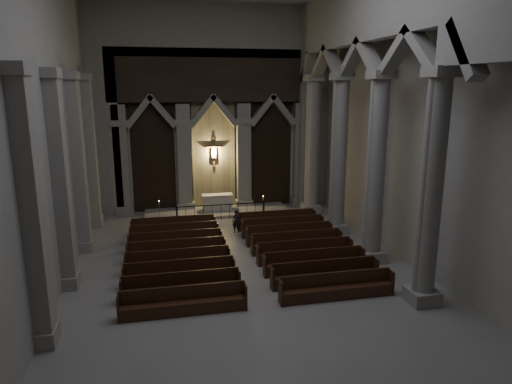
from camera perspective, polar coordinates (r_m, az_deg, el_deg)
The scene contains 11 objects.
room at distance 15.98m, azimuth -0.35°, elevation 13.80°, with size 24.00×24.10×12.00m.
sanctuary_wall at distance 27.38m, azimuth -5.39°, elevation 11.40°, with size 14.00×0.77×12.00m.
right_arcade at distance 19.11m, azimuth 15.65°, elevation 13.90°, with size 1.00×24.00×12.00m.
left_pilasters at distance 19.76m, azimuth -22.09°, elevation 1.95°, with size 0.60×13.00×8.03m.
sanctuary_step at distance 27.44m, azimuth -4.87°, elevation -2.43°, with size 8.50×2.60×0.15m, color gray.
altar at distance 27.44m, azimuth -4.85°, elevation -1.25°, with size 1.84×0.74×0.94m.
altar_rail at distance 25.63m, azimuth -4.39°, elevation -2.21°, with size 4.99×0.09×0.98m.
candle_stand_left at distance 26.00m, azimuth -11.96°, elevation -2.96°, with size 0.21×0.21×1.23m.
candle_stand_right at distance 26.51m, azimuth 0.90°, elevation -2.36°, with size 0.21×0.21×1.23m.
pews at distance 19.90m, azimuth -1.90°, elevation -7.80°, with size 9.62×8.92×0.94m.
worshipper at distance 23.56m, azimuth -2.47°, elevation -3.70°, with size 0.44×0.29×1.19m, color black.
Camera 1 is at (-3.27, -15.64, 7.42)m, focal length 32.00 mm.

